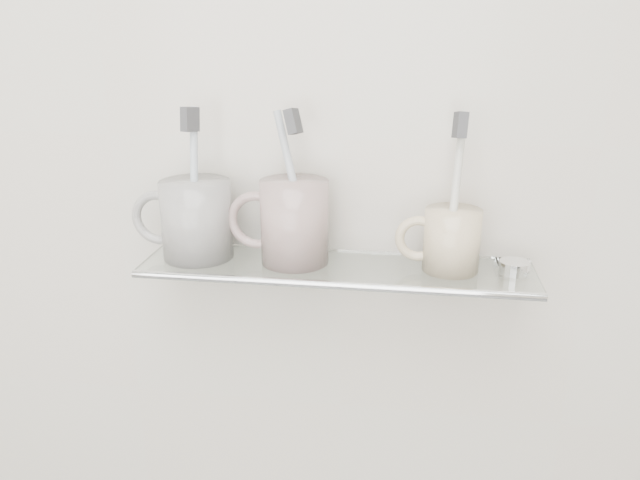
% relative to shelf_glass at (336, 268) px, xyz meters
% --- Properties ---
extents(wall_back, '(2.50, 0.00, 2.50)m').
position_rel_shelf_glass_xyz_m(wall_back, '(0.00, 0.06, 0.15)').
color(wall_back, beige).
rests_on(wall_back, ground).
extents(shelf_glass, '(0.50, 0.12, 0.01)m').
position_rel_shelf_glass_xyz_m(shelf_glass, '(0.00, 0.00, 0.00)').
color(shelf_glass, silver).
rests_on(shelf_glass, wall_back).
extents(shelf_rail, '(0.50, 0.01, 0.01)m').
position_rel_shelf_glass_xyz_m(shelf_rail, '(0.00, -0.06, 0.00)').
color(shelf_rail, silver).
rests_on(shelf_rail, shelf_glass).
extents(bracket_left, '(0.02, 0.03, 0.02)m').
position_rel_shelf_glass_xyz_m(bracket_left, '(-0.21, 0.05, -0.01)').
color(bracket_left, silver).
rests_on(bracket_left, wall_back).
extents(bracket_right, '(0.02, 0.03, 0.02)m').
position_rel_shelf_glass_xyz_m(bracket_right, '(0.21, 0.05, -0.01)').
color(bracket_right, silver).
rests_on(bracket_right, wall_back).
extents(mug_left, '(0.12, 0.12, 0.10)m').
position_rel_shelf_glass_xyz_m(mug_left, '(-0.18, 0.00, 0.06)').
color(mug_left, silver).
rests_on(mug_left, shelf_glass).
extents(mug_left_handle, '(0.07, 0.01, 0.07)m').
position_rel_shelf_glass_xyz_m(mug_left_handle, '(-0.24, 0.00, 0.06)').
color(mug_left_handle, silver).
rests_on(mug_left_handle, mug_left).
extents(toothbrush_left, '(0.02, 0.03, 0.19)m').
position_rel_shelf_glass_xyz_m(toothbrush_left, '(-0.18, 0.00, 0.10)').
color(toothbrush_left, '#A8C0CD').
rests_on(toothbrush_left, mug_left).
extents(bristles_left, '(0.02, 0.03, 0.03)m').
position_rel_shelf_glass_xyz_m(bristles_left, '(-0.18, 0.00, 0.19)').
color(bristles_left, '#3B3C3F').
rests_on(bristles_left, toothbrush_left).
extents(mug_center, '(0.11, 0.11, 0.11)m').
position_rel_shelf_glass_xyz_m(mug_center, '(-0.05, 0.00, 0.06)').
color(mug_center, silver).
rests_on(mug_center, shelf_glass).
extents(mug_center_handle, '(0.08, 0.01, 0.08)m').
position_rel_shelf_glass_xyz_m(mug_center_handle, '(-0.10, 0.00, 0.06)').
color(mug_center_handle, silver).
rests_on(mug_center_handle, mug_center).
extents(toothbrush_center, '(0.06, 0.05, 0.18)m').
position_rel_shelf_glass_xyz_m(toothbrush_center, '(-0.05, 0.00, 0.10)').
color(toothbrush_center, '#99A6AD').
rests_on(toothbrush_center, mug_center).
extents(bristles_center, '(0.02, 0.03, 0.03)m').
position_rel_shelf_glass_xyz_m(bristles_center, '(-0.05, 0.00, 0.19)').
color(bristles_center, '#3B3C3F').
rests_on(bristles_center, toothbrush_center).
extents(mug_right, '(0.09, 0.09, 0.08)m').
position_rel_shelf_glass_xyz_m(mug_right, '(0.14, 0.00, 0.04)').
color(mug_right, beige).
rests_on(mug_right, shelf_glass).
extents(mug_right_handle, '(0.06, 0.01, 0.06)m').
position_rel_shelf_glass_xyz_m(mug_right_handle, '(0.10, 0.00, 0.04)').
color(mug_right_handle, beige).
rests_on(mug_right_handle, mug_right).
extents(toothbrush_right, '(0.02, 0.05, 0.19)m').
position_rel_shelf_glass_xyz_m(toothbrush_right, '(0.14, 0.00, 0.10)').
color(toothbrush_right, beige).
rests_on(toothbrush_right, mug_right).
extents(bristles_right, '(0.02, 0.03, 0.03)m').
position_rel_shelf_glass_xyz_m(bristles_right, '(0.14, 0.00, 0.19)').
color(bristles_right, '#3B3C3F').
rests_on(bristles_right, toothbrush_right).
extents(chrome_cap, '(0.04, 0.04, 0.02)m').
position_rel_shelf_glass_xyz_m(chrome_cap, '(0.22, 0.00, 0.01)').
color(chrome_cap, silver).
rests_on(chrome_cap, shelf_glass).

